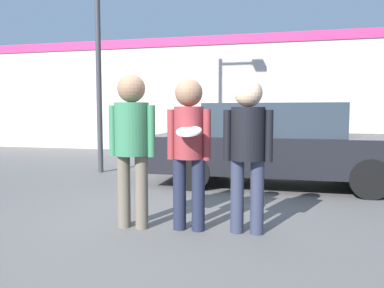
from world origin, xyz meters
name	(u,v)px	position (x,y,z in m)	size (l,w,h in m)	color
ground_plane	(176,220)	(0.00, 0.00, 0.00)	(56.00, 56.00, 0.00)	#5B5956
storefront_building	(243,93)	(0.00, 8.19, 1.97)	(24.00, 0.22, 3.89)	beige
person_left	(132,136)	(-0.41, -0.39, 1.08)	(0.56, 0.39, 1.78)	#665B4C
person_middle_with_frisbee	(189,141)	(0.24, -0.33, 1.03)	(0.50, 0.55, 1.72)	#1E2338
person_right	(248,141)	(0.90, -0.29, 1.03)	(0.54, 0.37, 1.71)	#2D3347
parked_car_near	(276,144)	(1.17, 2.70, 0.75)	(4.57, 1.96, 1.50)	black
shrub	(325,138)	(2.55, 7.41, 0.59)	(1.18, 1.18, 1.18)	#387A3D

